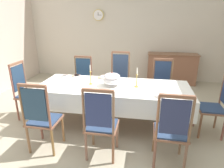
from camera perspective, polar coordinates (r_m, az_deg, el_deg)
ground at (r=3.60m, az=-0.13°, el=-13.35°), size 6.41×6.26×0.04m
back_wall at (r=6.17m, az=5.36°, el=17.55°), size 6.41×0.08×3.48m
dining_table at (r=3.41m, az=0.35°, el=-1.66°), size 2.64×1.01×0.77m
tablecloth at (r=3.42m, az=0.35°, el=-1.76°), size 2.66×1.03×0.34m
chair_south_a at (r=2.98m, az=-20.21°, el=-9.14°), size 0.44×0.42×1.10m
chair_north_a at (r=4.51m, az=-8.88°, el=1.42°), size 0.44×0.42×1.08m
chair_south_b at (r=2.67m, az=-3.33°, el=-11.36°), size 0.44×0.42×1.09m
chair_north_b at (r=4.30m, az=2.26°, el=1.39°), size 0.44×0.42×1.21m
chair_south_c at (r=2.64m, az=17.23°, el=-12.74°), size 0.44×0.42×1.09m
chair_north_c at (r=4.29m, az=14.63°, el=0.11°), size 0.44×0.42×1.08m
chair_head_west at (r=4.11m, az=-24.19°, el=-1.72°), size 0.42×0.44×1.12m
chair_head_east at (r=3.62m, az=28.47°, el=-5.31°), size 0.42×0.44×1.08m
soup_tureen at (r=3.35m, az=-0.02°, el=1.48°), size 0.32×0.32×0.25m
candlestick_west at (r=3.43m, az=-6.40°, el=2.19°), size 0.07×0.07×0.35m
candlestick_east at (r=3.30m, az=7.37°, el=1.32°), size 0.07×0.07×0.34m
bowl_near_left at (r=3.96m, az=-10.37°, el=2.45°), size 0.15×0.15×0.03m
bowl_near_right at (r=3.79m, az=-2.23°, el=2.09°), size 0.19×0.19×0.04m
bowl_far_left at (r=3.98m, az=-13.90°, el=2.31°), size 0.15×0.15×0.03m
bowl_far_right at (r=3.01m, az=14.22°, el=-3.32°), size 0.18×0.18×0.03m
spoon_primary at (r=4.02m, az=-11.62°, el=2.42°), size 0.03×0.18×0.01m
spoon_secondary at (r=3.85m, az=-3.97°, el=2.01°), size 0.03×0.18×0.01m
sideboard at (r=6.06m, az=17.22°, el=4.43°), size 1.44×0.48×0.90m
mounted_clock at (r=6.26m, az=-4.07°, el=19.75°), size 0.33×0.06×0.33m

